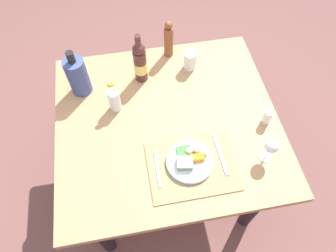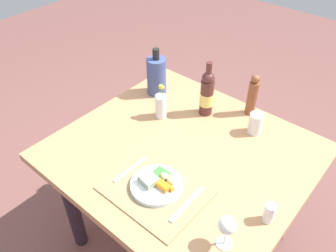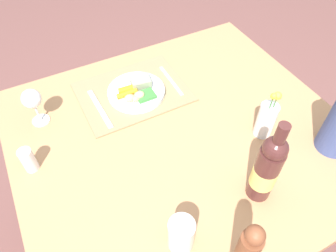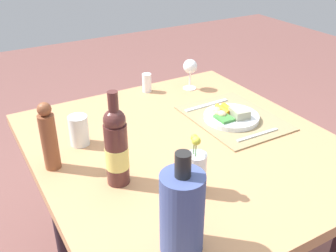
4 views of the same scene
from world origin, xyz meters
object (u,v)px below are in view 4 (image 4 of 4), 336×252
(fork, at_px, (258,135))
(wine_bottle, at_px, (116,147))
(dining_table, at_px, (185,169))
(flower_vase, at_px, (196,172))
(pepper_mill, at_px, (49,138))
(dinner_plate, at_px, (231,116))
(salt_shaker, at_px, (147,83))
(cooler_bottle, at_px, (182,212))
(wine_glass, at_px, (190,68))
(water_tumbler, at_px, (79,132))
(knife, at_px, (206,105))

(fork, distance_m, wine_bottle, 0.57)
(dining_table, xyz_separation_m, flower_vase, (-0.25, 0.13, 0.18))
(pepper_mill, distance_m, flower_vase, 0.48)
(dinner_plate, relative_size, salt_shaker, 2.53)
(dinner_plate, distance_m, wine_bottle, 0.59)
(fork, xyz_separation_m, wine_bottle, (0.00, 0.56, 0.12))
(dining_table, height_order, salt_shaker, salt_shaker)
(cooler_bottle, distance_m, salt_shaker, 0.99)
(salt_shaker, relative_size, flower_vase, 0.45)
(dining_table, xyz_separation_m, dinner_plate, (0.06, -0.25, 0.13))
(pepper_mill, relative_size, salt_shaker, 2.68)
(salt_shaker, xyz_separation_m, wine_glass, (-0.07, -0.19, 0.06))
(dinner_plate, height_order, water_tumbler, water_tumbler)
(dinner_plate, height_order, flower_vase, flower_vase)
(salt_shaker, bearing_deg, water_tumbler, 125.19)
(water_tumbler, bearing_deg, pepper_mill, 128.25)
(salt_shaker, bearing_deg, fork, -164.61)
(salt_shaker, xyz_separation_m, flower_vase, (-0.74, 0.22, 0.03))
(knife, xyz_separation_m, wine_bottle, (-0.31, 0.55, 0.12))
(dinner_plate, distance_m, cooler_bottle, 0.72)
(dinner_plate, relative_size, flower_vase, 1.14)
(wine_glass, bearing_deg, dining_table, 145.61)
(dining_table, xyz_separation_m, wine_bottle, (-0.09, 0.30, 0.24))
(fork, relative_size, water_tumbler, 1.72)
(flower_vase, bearing_deg, water_tumbler, 25.16)
(pepper_mill, bearing_deg, salt_shaker, -54.10)
(fork, bearing_deg, salt_shaker, 16.39)
(fork, distance_m, water_tumbler, 0.66)
(knife, relative_size, flower_vase, 1.12)
(cooler_bottle, relative_size, water_tumbler, 2.50)
(dinner_plate, height_order, wine_glass, wine_glass)
(knife, bearing_deg, flower_vase, 139.91)
(water_tumbler, height_order, flower_vase, flower_vase)
(water_tumbler, distance_m, wine_bottle, 0.29)
(salt_shaker, bearing_deg, dinner_plate, -160.30)
(fork, relative_size, cooler_bottle, 0.69)
(pepper_mill, bearing_deg, flower_vase, -135.73)
(dining_table, height_order, wine_bottle, wine_bottle)
(wine_glass, bearing_deg, salt_shaker, 69.88)
(salt_shaker, bearing_deg, flower_vase, 163.33)
(salt_shaker, height_order, wine_glass, wine_glass)
(wine_glass, bearing_deg, pepper_mill, 113.91)
(fork, bearing_deg, cooler_bottle, 122.21)
(fork, xyz_separation_m, water_tumbler, (0.28, 0.59, 0.04))
(knife, bearing_deg, salt_shaker, 25.81)
(salt_shaker, xyz_separation_m, wine_bottle, (-0.58, 0.40, 0.08))
(cooler_bottle, bearing_deg, dinner_plate, -47.90)
(flower_vase, xyz_separation_m, wine_bottle, (0.16, 0.18, 0.05))
(water_tumbler, bearing_deg, wine_glass, -69.52)
(pepper_mill, height_order, water_tumbler, pepper_mill)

